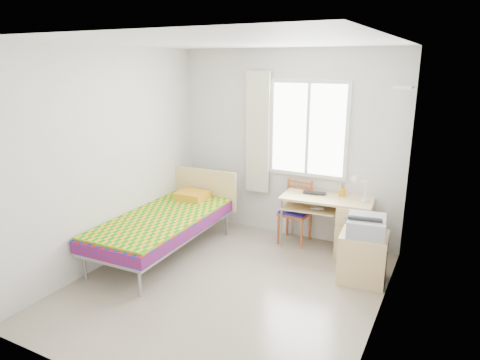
# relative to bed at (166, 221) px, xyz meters

# --- Properties ---
(floor) EXTENTS (3.50, 3.50, 0.00)m
(floor) POSITION_rel_bed_xyz_m (1.11, -0.41, -0.44)
(floor) COLOR #BCAD93
(floor) RESTS_ON ground
(ceiling) EXTENTS (3.50, 3.50, 0.00)m
(ceiling) POSITION_rel_bed_xyz_m (1.11, -0.41, 2.16)
(ceiling) COLOR white
(ceiling) RESTS_ON wall_back
(wall_back) EXTENTS (3.20, 0.00, 3.20)m
(wall_back) POSITION_rel_bed_xyz_m (1.11, 1.34, 0.86)
(wall_back) COLOR silver
(wall_back) RESTS_ON ground
(wall_left) EXTENTS (0.00, 3.50, 3.50)m
(wall_left) POSITION_rel_bed_xyz_m (-0.49, -0.41, 0.86)
(wall_left) COLOR silver
(wall_left) RESTS_ON ground
(wall_right) EXTENTS (0.00, 3.50, 3.50)m
(wall_right) POSITION_rel_bed_xyz_m (2.71, -0.41, 0.86)
(wall_right) COLOR silver
(wall_right) RESTS_ON ground
(window) EXTENTS (1.10, 0.04, 1.30)m
(window) POSITION_rel_bed_xyz_m (1.41, 1.32, 1.11)
(window) COLOR white
(window) RESTS_ON wall_back
(curtain) EXTENTS (0.35, 0.05, 1.70)m
(curtain) POSITION_rel_bed_xyz_m (0.69, 1.27, 1.01)
(curtain) COLOR beige
(curtain) RESTS_ON wall_back
(floating_shelf) EXTENTS (0.20, 0.32, 0.03)m
(floating_shelf) POSITION_rel_bed_xyz_m (2.60, 0.99, 1.71)
(floating_shelf) COLOR white
(floating_shelf) RESTS_ON wall_right
(bed) EXTENTS (1.05, 2.14, 0.92)m
(bed) POSITION_rel_bed_xyz_m (0.00, 0.00, 0.00)
(bed) COLOR #96989E
(bed) RESTS_ON floor
(desk) EXTENTS (1.20, 0.62, 0.72)m
(desk) POSITION_rel_bed_xyz_m (2.10, 1.05, -0.05)
(desk) COLOR #E2B976
(desk) RESTS_ON floor
(chair) EXTENTS (0.40, 0.40, 0.87)m
(chair) POSITION_rel_bed_xyz_m (1.36, 1.14, 0.04)
(chair) COLOR #9C351E
(chair) RESTS_ON floor
(cabinet) EXTENTS (0.56, 0.51, 0.56)m
(cabinet) POSITION_rel_bed_xyz_m (2.41, 0.44, -0.16)
(cabinet) COLOR tan
(cabinet) RESTS_ON floor
(printer) EXTENTS (0.47, 0.52, 0.20)m
(printer) POSITION_rel_bed_xyz_m (2.42, 0.45, 0.22)
(printer) COLOR #ADAFB5
(printer) RESTS_ON cabinet
(laptop) EXTENTS (0.33, 0.24, 0.02)m
(laptop) POSITION_rel_bed_xyz_m (1.61, 1.08, 0.29)
(laptop) COLOR black
(laptop) RESTS_ON desk
(pen_cup) EXTENTS (0.09, 0.09, 0.10)m
(pen_cup) POSITION_rel_bed_xyz_m (1.95, 1.19, 0.33)
(pen_cup) COLOR orange
(pen_cup) RESTS_ON desk
(task_lamp) EXTENTS (0.21, 0.31, 0.37)m
(task_lamp) POSITION_rel_bed_xyz_m (2.20, 0.98, 0.51)
(task_lamp) COLOR white
(task_lamp) RESTS_ON desk
(book) EXTENTS (0.21, 0.26, 0.02)m
(book) POSITION_rel_bed_xyz_m (1.60, 1.03, 0.15)
(book) COLOR gray
(book) RESTS_ON desk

